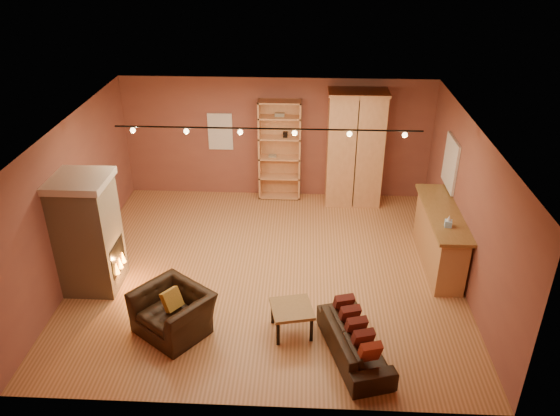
# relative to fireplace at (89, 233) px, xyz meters

# --- Properties ---
(floor) EXTENTS (7.00, 7.00, 0.00)m
(floor) POSITION_rel_fireplace_xyz_m (3.04, 0.60, -1.06)
(floor) COLOR #A26539
(floor) RESTS_ON ground
(ceiling) EXTENTS (7.00, 7.00, 0.00)m
(ceiling) POSITION_rel_fireplace_xyz_m (3.04, 0.60, 1.74)
(ceiling) COLOR brown
(ceiling) RESTS_ON back_wall
(back_wall) EXTENTS (7.00, 0.02, 2.80)m
(back_wall) POSITION_rel_fireplace_xyz_m (3.04, 3.85, 0.34)
(back_wall) COLOR brown
(back_wall) RESTS_ON floor
(left_wall) EXTENTS (0.02, 6.50, 2.80)m
(left_wall) POSITION_rel_fireplace_xyz_m (-0.46, 0.60, 0.34)
(left_wall) COLOR brown
(left_wall) RESTS_ON floor
(right_wall) EXTENTS (0.02, 6.50, 2.80)m
(right_wall) POSITION_rel_fireplace_xyz_m (6.54, 0.60, 0.34)
(right_wall) COLOR brown
(right_wall) RESTS_ON floor
(fireplace) EXTENTS (1.01, 0.98, 2.12)m
(fireplace) POSITION_rel_fireplace_xyz_m (0.00, 0.00, 0.00)
(fireplace) COLOR tan
(fireplace) RESTS_ON floor
(back_window) EXTENTS (0.56, 0.04, 0.86)m
(back_window) POSITION_rel_fireplace_xyz_m (1.74, 3.83, 0.49)
(back_window) COLOR white
(back_window) RESTS_ON back_wall
(bookcase) EXTENTS (0.96, 0.37, 2.34)m
(bookcase) POSITION_rel_fireplace_xyz_m (3.11, 3.73, 0.13)
(bookcase) COLOR tan
(bookcase) RESTS_ON floor
(armoire) EXTENTS (1.29, 0.73, 2.63)m
(armoire) POSITION_rel_fireplace_xyz_m (4.79, 3.52, 0.26)
(armoire) COLOR tan
(armoire) RESTS_ON floor
(bar_counter) EXTENTS (0.62, 2.33, 1.11)m
(bar_counter) POSITION_rel_fireplace_xyz_m (6.24, 1.01, -0.50)
(bar_counter) COLOR tan
(bar_counter) RESTS_ON floor
(tissue_box) EXTENTS (0.15, 0.15, 0.23)m
(tissue_box) POSITION_rel_fireplace_xyz_m (6.19, 0.45, 0.14)
(tissue_box) COLOR #94C6ED
(tissue_box) RESTS_ON bar_counter
(right_window) EXTENTS (0.05, 0.90, 1.00)m
(right_window) POSITION_rel_fireplace_xyz_m (6.51, 2.00, 0.59)
(right_window) COLOR white
(right_window) RESTS_ON right_wall
(loveseat) EXTENTS (0.95, 1.78, 0.73)m
(loveseat) POSITION_rel_fireplace_xyz_m (4.49, -1.59, -0.71)
(loveseat) COLOR black
(loveseat) RESTS_ON floor
(armchair) EXTENTS (1.31, 1.24, 0.96)m
(armchair) POSITION_rel_fireplace_xyz_m (1.67, -1.16, -0.58)
(armchair) COLOR black
(armchair) RESTS_ON floor
(coffee_table) EXTENTS (0.75, 0.75, 0.48)m
(coffee_table) POSITION_rel_fireplace_xyz_m (3.53, -1.11, -0.65)
(coffee_table) COLOR olive
(coffee_table) RESTS_ON floor
(track_rail) EXTENTS (5.20, 0.09, 0.13)m
(track_rail) POSITION_rel_fireplace_xyz_m (3.04, 0.80, 1.63)
(track_rail) COLOR black
(track_rail) RESTS_ON ceiling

